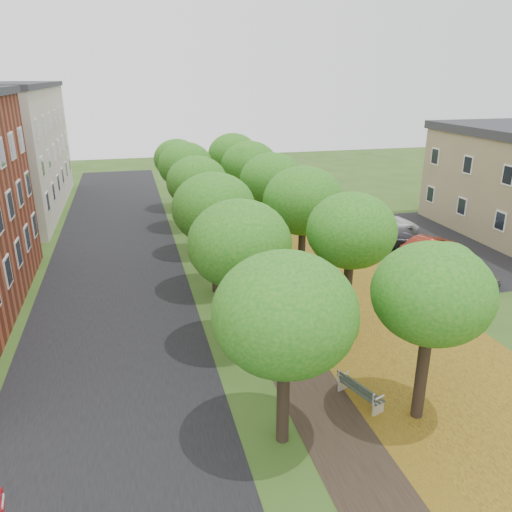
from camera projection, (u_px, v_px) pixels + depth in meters
ground at (346, 428)px, 16.45m from camera, size 120.00×120.00×0.00m
street_asphalt at (115, 280)px, 28.35m from camera, size 8.00×70.00×0.01m
footpath at (243, 268)px, 30.10m from camera, size 3.20×70.00×0.01m
leaf_verge at (321, 260)px, 31.27m from camera, size 7.50×70.00×0.01m
parking_lot at (432, 245)px, 34.16m from camera, size 9.00×16.00×0.01m
tree_row_west at (205, 196)px, 28.03m from camera, size 4.00×34.00×6.27m
tree_row_east at (286, 191)px, 29.15m from camera, size 4.00×34.00×6.27m
bench at (359, 391)px, 17.60m from camera, size 1.12×1.95×0.89m
street_sign at (4, 512)px, 11.21m from camera, size 0.11×0.60×2.32m
car_silver at (472, 281)px, 26.55m from camera, size 4.04×2.64×1.28m
car_red at (430, 247)px, 31.65m from camera, size 4.43×2.85×1.38m
car_grey at (405, 239)px, 33.38m from camera, size 4.63×3.25×1.24m
car_white at (383, 224)px, 36.27m from camera, size 5.37×2.65×1.47m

